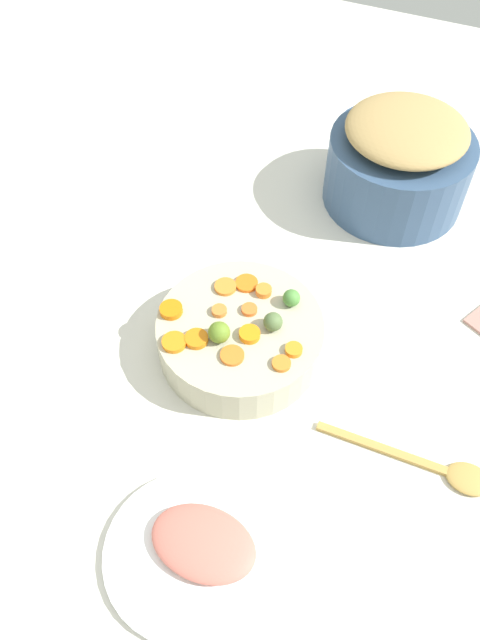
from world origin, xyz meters
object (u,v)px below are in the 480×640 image
object	(u,v)px
metal_pot	(397,171)
wooden_spoon	(439,469)
serving_bowl_carrots	(240,337)
ham_plate	(189,553)

from	to	relation	value
metal_pot	wooden_spoon	world-z (taller)	metal_pot
serving_bowl_carrots	metal_pot	distance (m)	0.49
serving_bowl_carrots	metal_pot	size ratio (longest dim) A/B	0.98
serving_bowl_carrots	metal_pot	xyz separation A→B (m)	(0.47, -0.14, 0.04)
serving_bowl_carrots	ham_plate	size ratio (longest dim) A/B	1.16
wooden_spoon	metal_pot	bearing A→B (deg)	21.63
wooden_spoon	ham_plate	size ratio (longest dim) A/B	1.14
wooden_spoon	ham_plate	distance (m)	0.39
ham_plate	serving_bowl_carrots	bearing A→B (deg)	11.45
serving_bowl_carrots	ham_plate	xyz separation A→B (m)	(-0.34, -0.07, -0.03)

